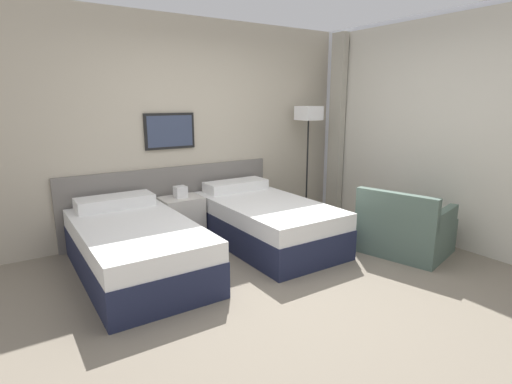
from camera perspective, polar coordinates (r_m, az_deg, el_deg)
name	(u,v)px	position (r m, az deg, el deg)	size (l,w,h in m)	color
ground_plane	(289,284)	(3.89, 4.75, -12.95)	(16.00, 16.00, 0.00)	slate
wall_headboard	(192,132)	(5.26, -9.13, 8.49)	(10.00, 0.10, 2.70)	#B7AD99
wall_window	(455,132)	(5.17, 26.59, 7.67)	(0.21, 4.52, 2.70)	white
bed_near_door	(136,247)	(4.17, -16.77, -7.57)	(1.04, 1.90, 0.65)	#1E233D
bed_near_window	(265,221)	(4.81, 1.36, -4.23)	(1.04, 1.90, 0.65)	#1E233D
nightstand	(182,218)	(5.05, -10.58, -3.60)	(0.49, 0.39, 0.67)	beige
floor_lamp	(308,121)	(5.86, 7.51, 10.00)	(0.30, 0.30, 1.61)	black
armchair	(404,231)	(4.84, 20.44, -5.25)	(0.97, 1.05, 0.75)	#4C6056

